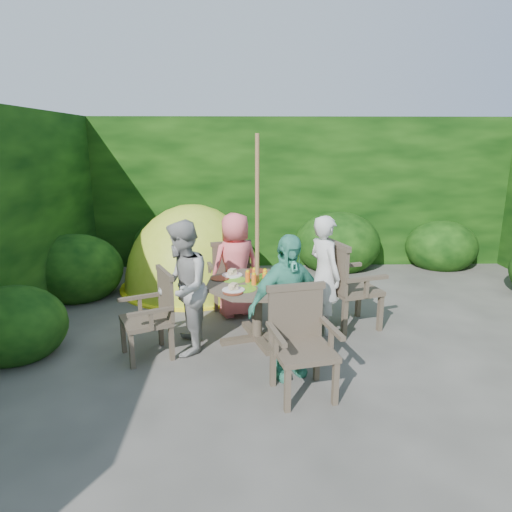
{
  "coord_description": "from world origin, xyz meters",
  "views": [
    {
      "loc": [
        -1.02,
        -4.16,
        2.15
      ],
      "look_at": [
        -0.86,
        0.88,
        0.85
      ],
      "focal_mm": 32.0,
      "sensor_mm": 36.0,
      "label": 1
    }
  ],
  "objects_px": {
    "garden_chair_front": "(301,340)",
    "child_right": "(324,275)",
    "child_back": "(236,265)",
    "garden_chair_right": "(347,283)",
    "parasol_pole": "(257,242)",
    "garden_chair_left": "(153,313)",
    "child_front": "(287,307)",
    "patio_table": "(257,292)",
    "child_left": "(182,288)",
    "dome_tent": "(194,286)",
    "garden_chair_back": "(229,272)"
  },
  "relations": [
    {
      "from": "child_right",
      "to": "dome_tent",
      "type": "bearing_deg",
      "value": 19.5
    },
    {
      "from": "child_back",
      "to": "dome_tent",
      "type": "distance_m",
      "value": 1.47
    },
    {
      "from": "parasol_pole",
      "to": "dome_tent",
      "type": "height_order",
      "value": "parasol_pole"
    },
    {
      "from": "garden_chair_right",
      "to": "garden_chair_back",
      "type": "xyz_separation_m",
      "value": [
        -1.37,
        0.72,
        -0.07
      ]
    },
    {
      "from": "garden_chair_left",
      "to": "garden_chair_back",
      "type": "relative_size",
      "value": 0.97
    },
    {
      "from": "patio_table",
      "to": "child_back",
      "type": "relative_size",
      "value": 1.11
    },
    {
      "from": "garden_chair_left",
      "to": "child_front",
      "type": "xyz_separation_m",
      "value": [
        1.3,
        -0.44,
        0.22
      ]
    },
    {
      "from": "garden_chair_back",
      "to": "garden_chair_front",
      "type": "xyz_separation_m",
      "value": [
        0.67,
        -2.1,
        0.01
      ]
    },
    {
      "from": "patio_table",
      "to": "child_back",
      "type": "bearing_deg",
      "value": 107.76
    },
    {
      "from": "garden_chair_back",
      "to": "garden_chair_front",
      "type": "bearing_deg",
      "value": 92.36
    },
    {
      "from": "garden_chair_front",
      "to": "child_front",
      "type": "relative_size",
      "value": 0.67
    },
    {
      "from": "patio_table",
      "to": "garden_chair_back",
      "type": "xyz_separation_m",
      "value": [
        -0.34,
        1.05,
        -0.09
      ]
    },
    {
      "from": "garden_chair_back",
      "to": "child_right",
      "type": "bearing_deg",
      "value": 128.17
    },
    {
      "from": "child_right",
      "to": "child_left",
      "type": "height_order",
      "value": "child_left"
    },
    {
      "from": "child_back",
      "to": "garden_chair_right",
      "type": "bearing_deg",
      "value": 134.54
    },
    {
      "from": "parasol_pole",
      "to": "child_back",
      "type": "bearing_deg",
      "value": 107.49
    },
    {
      "from": "child_left",
      "to": "child_front",
      "type": "relative_size",
      "value": 1.02
    },
    {
      "from": "child_right",
      "to": "child_back",
      "type": "relative_size",
      "value": 1.04
    },
    {
      "from": "child_front",
      "to": "child_right",
      "type": "bearing_deg",
      "value": 33.94
    },
    {
      "from": "patio_table",
      "to": "child_back",
      "type": "distance_m",
      "value": 0.8
    },
    {
      "from": "garden_chair_back",
      "to": "child_right",
      "type": "xyz_separation_m",
      "value": [
        1.1,
        -0.81,
        0.2
      ]
    },
    {
      "from": "parasol_pole",
      "to": "dome_tent",
      "type": "bearing_deg",
      "value": 114.97
    },
    {
      "from": "garden_chair_right",
      "to": "child_back",
      "type": "relative_size",
      "value": 0.77
    },
    {
      "from": "garden_chair_front",
      "to": "parasol_pole",
      "type": "bearing_deg",
      "value": 95.36
    },
    {
      "from": "dome_tent",
      "to": "patio_table",
      "type": "bearing_deg",
      "value": -69.57
    },
    {
      "from": "patio_table",
      "to": "dome_tent",
      "type": "relative_size",
      "value": 0.58
    },
    {
      "from": "garden_chair_front",
      "to": "child_right",
      "type": "xyz_separation_m",
      "value": [
        0.43,
        1.29,
        0.19
      ]
    },
    {
      "from": "garden_chair_right",
      "to": "dome_tent",
      "type": "height_order",
      "value": "dome_tent"
    },
    {
      "from": "patio_table",
      "to": "child_right",
      "type": "distance_m",
      "value": 0.8
    },
    {
      "from": "garden_chair_right",
      "to": "dome_tent",
      "type": "relative_size",
      "value": 0.41
    },
    {
      "from": "garden_chair_front",
      "to": "garden_chair_left",
      "type": "bearing_deg",
      "value": 140.04
    },
    {
      "from": "patio_table",
      "to": "child_front",
      "type": "bearing_deg",
      "value": -72.79
    },
    {
      "from": "child_front",
      "to": "dome_tent",
      "type": "xyz_separation_m",
      "value": [
        -1.13,
        2.67,
        -0.67
      ]
    },
    {
      "from": "child_back",
      "to": "garden_chair_front",
      "type": "bearing_deg",
      "value": 81.0
    },
    {
      "from": "garden_chair_right",
      "to": "child_back",
      "type": "distance_m",
      "value": 1.36
    },
    {
      "from": "parasol_pole",
      "to": "child_back",
      "type": "relative_size",
      "value": 1.7
    },
    {
      "from": "patio_table",
      "to": "parasol_pole",
      "type": "distance_m",
      "value": 0.54
    },
    {
      "from": "garden_chair_right",
      "to": "garden_chair_left",
      "type": "relative_size",
      "value": 1.18
    },
    {
      "from": "parasol_pole",
      "to": "child_back",
      "type": "xyz_separation_m",
      "value": [
        -0.24,
        0.76,
        -0.45
      ]
    },
    {
      "from": "patio_table",
      "to": "child_left",
      "type": "relative_size",
      "value": 1.04
    },
    {
      "from": "parasol_pole",
      "to": "garden_chair_left",
      "type": "distance_m",
      "value": 1.28
    },
    {
      "from": "garden_chair_back",
      "to": "child_left",
      "type": "xyz_separation_m",
      "value": [
        -0.43,
        -1.29,
        0.22
      ]
    },
    {
      "from": "child_left",
      "to": "dome_tent",
      "type": "xyz_separation_m",
      "value": [
        -0.13,
        2.15,
        -0.69
      ]
    },
    {
      "from": "garden_chair_front",
      "to": "child_front",
      "type": "distance_m",
      "value": 0.36
    },
    {
      "from": "patio_table",
      "to": "garden_chair_back",
      "type": "relative_size",
      "value": 1.63
    },
    {
      "from": "garden_chair_right",
      "to": "garden_chair_left",
      "type": "xyz_separation_m",
      "value": [
        -2.1,
        -0.65,
        -0.08
      ]
    },
    {
      "from": "garden_chair_front",
      "to": "child_front",
      "type": "height_order",
      "value": "child_front"
    },
    {
      "from": "child_back",
      "to": "dome_tent",
      "type": "relative_size",
      "value": 0.53
    },
    {
      "from": "garden_chair_right",
      "to": "dome_tent",
      "type": "bearing_deg",
      "value": 33.01
    },
    {
      "from": "garden_chair_right",
      "to": "patio_table",
      "type": "bearing_deg",
      "value": 89.79
    }
  ]
}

